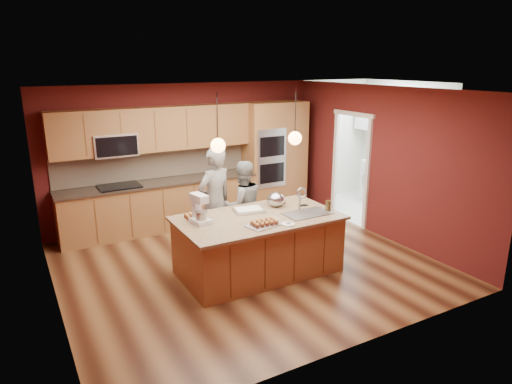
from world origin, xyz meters
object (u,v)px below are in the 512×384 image
island (259,244)px  person_right (242,206)px  person_left (215,202)px  stand_mixer (200,211)px  mixing_bowl (276,200)px

island → person_right: person_right is taller
person_left → person_right: (0.50, 0.00, -0.14)m
person_right → island: bearing=82.6°
person_right → stand_mixer: bearing=40.1°
person_right → stand_mixer: 1.35m
person_right → mixing_bowl: size_ratio=5.52×
island → person_right: 1.00m
stand_mixer → person_right: bearing=24.7°
mixing_bowl → island: bearing=-147.2°
stand_mixer → person_left: bearing=42.4°
island → person_right: (0.20, 0.93, 0.31)m
person_right → person_left: bearing=5.0°
person_right → stand_mixer: (-1.07, -0.76, 0.30)m
island → mixing_bowl: bearing=32.8°
person_left → stand_mixer: bearing=35.0°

